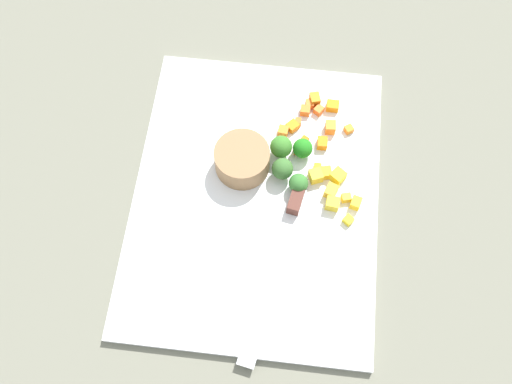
{
  "coord_description": "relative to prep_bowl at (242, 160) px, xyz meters",
  "views": [
    {
      "loc": [
        0.34,
        0.04,
        0.8
      ],
      "look_at": [
        0.0,
        0.0,
        0.02
      ],
      "focal_mm": 39.04,
      "sensor_mm": 36.0,
      "label": 1
    }
  ],
  "objects": [
    {
      "name": "pepper_dice_3",
      "position": [
        0.08,
        0.17,
        -0.02
      ],
      "size": [
        0.02,
        0.02,
        0.01
      ],
      "primitive_type": "cube",
      "rotation": [
        0.0,
        0.0,
        2.47
      ],
      "color": "yellow",
      "rests_on": "cutting_board"
    },
    {
      "name": "carrot_dice_0",
      "position": [
        -0.07,
        0.06,
        -0.02
      ],
      "size": [
        0.02,
        0.02,
        0.01
      ],
      "primitive_type": "cube",
      "rotation": [
        0.0,
        0.0,
        1.45
      ],
      "color": "orange",
      "rests_on": "cutting_board"
    },
    {
      "name": "broccoli_floret_1",
      "position": [
        0.03,
        0.09,
        -0.0
      ],
      "size": [
        0.03,
        0.03,
        0.03
      ],
      "color": "#92C06C",
      "rests_on": "cutting_board"
    },
    {
      "name": "carrot_dice_7",
      "position": [
        -0.12,
        0.14,
        -0.02
      ],
      "size": [
        0.02,
        0.02,
        0.01
      ],
      "primitive_type": "cube",
      "rotation": [
        0.0,
        0.0,
        1.55
      ],
      "color": "orange",
      "rests_on": "cutting_board"
    },
    {
      "name": "carrot_dice_5",
      "position": [
        -0.11,
        0.09,
        -0.02
      ],
      "size": [
        0.02,
        0.02,
        0.01
      ],
      "primitive_type": "cube",
      "rotation": [
        0.0,
        0.0,
        3.11
      ],
      "color": "orange",
      "rests_on": "cutting_board"
    },
    {
      "name": "pepper_dice_5",
      "position": [
        0.01,
        0.12,
        -0.01
      ],
      "size": [
        0.03,
        0.03,
        0.02
      ],
      "primitive_type": "cube",
      "rotation": [
        0.0,
        0.0,
        1.96
      ],
      "color": "yellow",
      "rests_on": "cutting_board"
    },
    {
      "name": "carrot_dice_3",
      "position": [
        -0.08,
        0.13,
        -0.01
      ],
      "size": [
        0.02,
        0.02,
        0.02
      ],
      "primitive_type": "cube",
      "rotation": [
        0.0,
        0.0,
        1.63
      ],
      "color": "orange",
      "rests_on": "cutting_board"
    },
    {
      "name": "prep_bowl",
      "position": [
        0.0,
        0.0,
        0.0
      ],
      "size": [
        0.09,
        0.09,
        0.04
      ],
      "primitive_type": "cylinder",
      "color": "#967049",
      "rests_on": "cutting_board"
    },
    {
      "name": "ground_plane",
      "position": [
        0.05,
        0.03,
        -0.03
      ],
      "size": [
        4.0,
        4.0,
        0.0
      ],
      "primitive_type": "plane",
      "color": "slate"
    },
    {
      "name": "carrot_dice_8",
      "position": [
        -0.13,
        0.11,
        -0.01
      ],
      "size": [
        0.02,
        0.02,
        0.02
      ],
      "primitive_type": "cube",
      "rotation": [
        0.0,
        0.0,
        0.28
      ],
      "color": "orange",
      "rests_on": "cutting_board"
    },
    {
      "name": "carrot_dice_10",
      "position": [
        -0.11,
        0.11,
        -0.02
      ],
      "size": [
        0.02,
        0.02,
        0.01
      ],
      "primitive_type": "cube",
      "rotation": [
        0.0,
        0.0,
        2.53
      ],
      "color": "orange",
      "rests_on": "cutting_board"
    },
    {
      "name": "pepper_dice_4",
      "position": [
        0.05,
        0.18,
        -0.01
      ],
      "size": [
        0.02,
        0.02,
        0.02
      ],
      "primitive_type": "cube",
      "rotation": [
        0.0,
        0.0,
        2.87
      ],
      "color": "yellow",
      "rests_on": "cutting_board"
    },
    {
      "name": "pepper_dice_2",
      "position": [
        0.0,
        0.13,
        -0.01
      ],
      "size": [
        0.02,
        0.02,
        0.02
      ],
      "primitive_type": "cube",
      "rotation": [
        0.0,
        0.0,
        1.8
      ],
      "color": "yellow",
      "rests_on": "cutting_board"
    },
    {
      "name": "carrot_dice_4",
      "position": [
        -0.12,
        0.1,
        -0.02
      ],
      "size": [
        0.01,
        0.01,
        0.01
      ],
      "primitive_type": "cube",
      "rotation": [
        0.0,
        0.0,
        0.11
      ],
      "color": "orange",
      "rests_on": "cutting_board"
    },
    {
      "name": "carrot_dice_1",
      "position": [
        -0.05,
        0.12,
        -0.02
      ],
      "size": [
        0.02,
        0.02,
        0.01
      ],
      "primitive_type": "cube",
      "rotation": [
        0.0,
        0.0,
        1.6
      ],
      "color": "orange",
      "rests_on": "cutting_board"
    },
    {
      "name": "pepper_dice_7",
      "position": [
        -0.01,
        0.12,
        -0.02
      ],
      "size": [
        0.01,
        0.01,
        0.01
      ],
      "primitive_type": "cube",
      "rotation": [
        0.0,
        0.0,
        0.01
      ],
      "color": "yellow",
      "rests_on": "cutting_board"
    },
    {
      "name": "chef_knife",
      "position": [
        0.11,
        0.08,
        -0.01
      ],
      "size": [
        0.29,
        0.08,
        0.02
      ],
      "rotation": [
        0.0,
        0.0,
        6.1
      ],
      "color": "silver",
      "rests_on": "cutting_board"
    },
    {
      "name": "broccoli_floret_3",
      "position": [
        -0.03,
        0.06,
        0.0
      ],
      "size": [
        0.04,
        0.04,
        0.04
      ],
      "color": "#80C05C",
      "rests_on": "cutting_board"
    },
    {
      "name": "pepper_dice_8",
      "position": [
        0.05,
        0.15,
        -0.01
      ],
      "size": [
        0.02,
        0.02,
        0.02
      ],
      "primitive_type": "cube",
      "rotation": [
        0.0,
        0.0,
        1.46
      ],
      "color": "yellow",
      "rests_on": "cutting_board"
    },
    {
      "name": "cutting_board",
      "position": [
        0.05,
        0.03,
        -0.03
      ],
      "size": [
        0.49,
        0.38,
        0.01
      ],
      "primitive_type": "cube",
      "color": "white",
      "rests_on": "ground_plane"
    },
    {
      "name": "pepper_dice_1",
      "position": [
        0.03,
        0.14,
        -0.01
      ],
      "size": [
        0.03,
        0.02,
        0.02
      ],
      "primitive_type": "cube",
      "rotation": [
        0.0,
        0.0,
        2.79
      ],
      "color": "yellow",
      "rests_on": "cutting_board"
    },
    {
      "name": "carrot_dice_12",
      "position": [
        -0.08,
        0.16,
        -0.02
      ],
      "size": [
        0.02,
        0.02,
        0.01
      ],
      "primitive_type": "cube",
      "rotation": [
        0.0,
        0.0,
        0.58
      ],
      "color": "orange",
      "rests_on": "cutting_board"
    },
    {
      "name": "carrot_dice_2",
      "position": [
        -0.04,
        0.09,
        -0.02
      ],
      "size": [
        0.01,
        0.02,
        0.01
      ],
      "primitive_type": "cube",
      "rotation": [
        0.0,
        0.0,
        3.1
      ],
      "color": "orange",
      "rests_on": "cutting_board"
    },
    {
      "name": "carrot_dice_9",
      "position": [
        -0.05,
        0.09,
        -0.02
      ],
      "size": [
        0.02,
        0.02,
        0.01
      ],
      "primitive_type": "cube",
      "rotation": [
        0.0,
        0.0,
        1.02
      ],
      "color": "orange",
      "rests_on": "cutting_board"
    },
    {
      "name": "broccoli_floret_2",
      "position": [
        -0.03,
        0.09,
        -0.0
      ],
      "size": [
        0.03,
        0.03,
        0.04
      ],
      "color": "#8EC463",
      "rests_on": "cutting_board"
    },
    {
      "name": "carrot_dice_11",
      "position": [
        -0.09,
        0.08,
        -0.02
      ],
      "size": [
        0.01,
        0.01,
        0.01
      ],
      "primitive_type": "cube",
      "rotation": [
        0.0,
        0.0,
        0.07
      ],
      "color": "orange",
      "rests_on": "cutting_board"
    },
    {
      "name": "carrot_dice_6",
      "position": [
        -0.08,
        0.07,
        -0.02
      ],
      "size": [
        0.02,
        0.02,
        0.01
      ],
      "primitive_type": "cube",
      "rotation": [
        0.0,
        0.0,
        0.81
      ],
      "color": "orange",
      "rests_on": "cutting_board"
    },
    {
      "name": "pepper_dice_0",
      "position": [
        0.04,
        0.17,
        -0.02
      ],
      "size": [
        0.01,
        0.02,
        0.01
      ],
      "primitive_type": "cube",
      "rotation": [
        0.0,
        0.0,
        0.24
      ],
      "color": "yellow",
      "rests_on": "cutting_board"
    },
    {
      "name": "pepper_dice_6",
      "position": [
        0.01,
        0.15,
        -0.01
      ],
      "size": [
        0.03,
        0.03,
        0.02
      ],
      "primitive_type": "cube",
      "rotation": [
        0.0,
        0.0,
        2.5
      ],
      "color": "yellow",
      "rests_on": "cutting_board"
    },
    {
      "name": "broccoli_floret_0",
      "position": [
        0.01,
        0.06,
        -0.0
      ],
      "size": [
        0.03,
        0.03,
        0.04
      ],
      "color": "#8EB75C",
      "rests_on": "cutting_board"
    }
  ]
}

